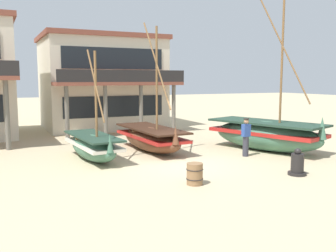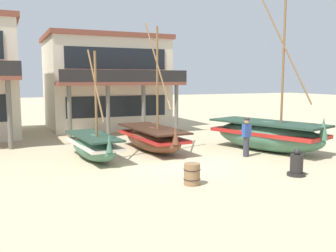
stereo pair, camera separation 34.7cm
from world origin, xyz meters
name	(u,v)px [view 2 (the right image)]	position (x,y,z in m)	size (l,w,h in m)	color
ground_plane	(178,163)	(0.00, 0.00, 0.00)	(120.00, 120.00, 0.00)	tan
fishing_boat_near_left	(93,146)	(-2.96, 2.12, 0.59)	(1.70, 4.21, 4.60)	#427056
fishing_boat_centre_large	(268,135)	(5.02, 0.67, 0.77)	(3.66, 5.93, 7.45)	#427056
fishing_boat_far_right	(152,138)	(0.03, 2.90, 0.62)	(1.96, 5.00, 6.03)	brown
fisherman_by_hull	(246,138)	(3.28, -0.05, 0.83)	(0.38, 0.26, 1.68)	#33333D
capstan_winch	(297,165)	(2.95, -3.47, 0.38)	(0.64, 0.64, 0.96)	black
wooden_barrel	(192,174)	(-0.93, -2.99, 0.35)	(0.56, 0.56, 0.70)	olive
harbor_building_main	(105,82)	(0.34, 12.84, 3.17)	(8.03, 8.71, 6.32)	beige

